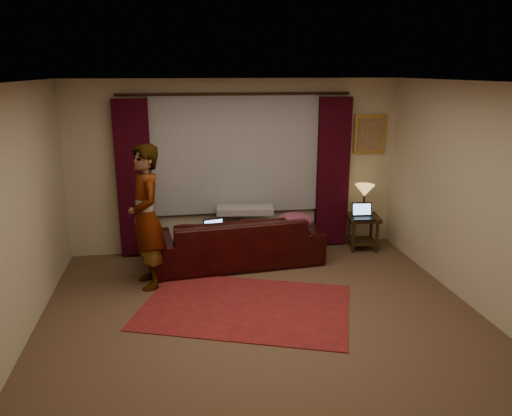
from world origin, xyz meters
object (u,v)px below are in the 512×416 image
(sofa, at_px, (237,231))
(laptop_table, at_px, (364,212))
(end_table, at_px, (363,232))
(laptop_sofa, at_px, (216,229))
(tiffany_lamp, at_px, (364,200))
(person, at_px, (146,217))

(sofa, relative_size, laptop_table, 7.14)
(end_table, distance_m, laptop_table, 0.41)
(sofa, bearing_deg, laptop_table, 177.99)
(sofa, distance_m, laptop_sofa, 0.38)
(laptop_sofa, height_order, laptop_table, laptop_table)
(tiffany_lamp, bearing_deg, person, -164.28)
(end_table, xyz_separation_m, person, (-3.23, -0.85, 0.65))
(person, bearing_deg, tiffany_lamp, 90.30)
(sofa, bearing_deg, tiffany_lamp, -176.29)
(laptop_sofa, relative_size, person, 0.18)
(laptop_sofa, height_order, tiffany_lamp, tiffany_lamp)
(tiffany_lamp, xyz_separation_m, laptop_table, (-0.08, -0.21, -0.13))
(laptop_table, bearing_deg, sofa, -171.53)
(laptop_table, distance_m, person, 3.26)
(tiffany_lamp, bearing_deg, end_table, -106.01)
(end_table, xyz_separation_m, tiffany_lamp, (0.02, 0.06, 0.51))
(end_table, distance_m, person, 3.41)
(end_table, height_order, person, person)
(sofa, bearing_deg, end_table, -178.01)
(tiffany_lamp, relative_size, person, 0.26)
(end_table, distance_m, tiffany_lamp, 0.51)
(end_table, bearing_deg, laptop_sofa, -168.78)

